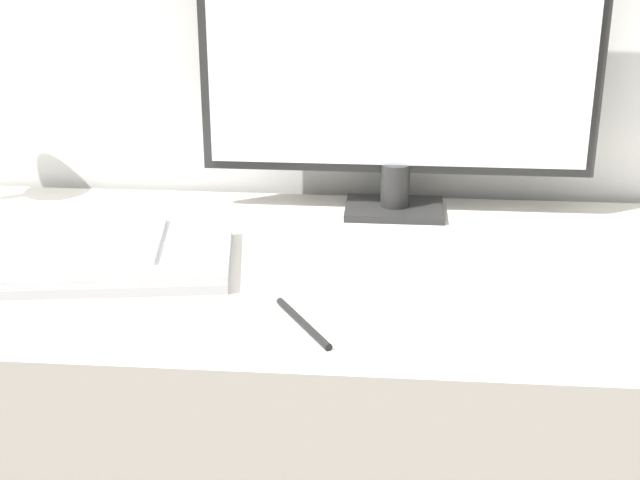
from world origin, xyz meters
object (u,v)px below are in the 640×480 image
at_px(monitor, 400,42).
at_px(keyboard, 548,299).
at_px(ereader, 104,240).
at_px(laptop, 114,257).
at_px(pen, 303,323).

relative_size(monitor, keyboard, 1.97).
distance_m(keyboard, ereader, 0.58).
distance_m(monitor, laptop, 0.52).
bearing_deg(monitor, keyboard, -60.18).
xyz_separation_m(keyboard, ereader, (-0.58, 0.09, 0.02)).
bearing_deg(ereader, monitor, 31.38).
height_order(ereader, pen, ereader).
relative_size(laptop, ereader, 1.77).
relative_size(monitor, pen, 4.99).
relative_size(ereader, pen, 1.59).
relative_size(keyboard, pen, 2.54).
height_order(monitor, pen, monitor).
bearing_deg(laptop, pen, -30.57).
bearing_deg(pen, monitor, 76.29).
relative_size(laptop, pen, 2.82).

